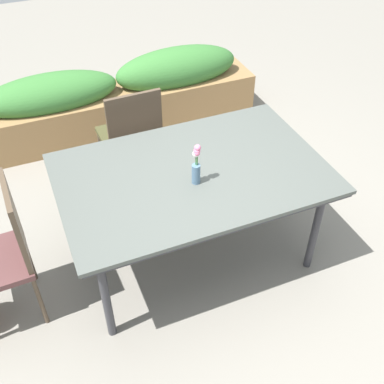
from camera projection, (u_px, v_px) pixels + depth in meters
ground_plane at (194, 252)px, 3.51m from camera, size 12.00×12.00×0.00m
dining_table at (192, 178)px, 3.04m from camera, size 1.71×1.11×0.78m
chair_far_side at (132, 134)px, 3.76m from camera, size 0.47×0.47×0.95m
chair_end_left at (3, 249)px, 2.80m from camera, size 0.45×0.45×0.98m
flower_vase at (196, 165)px, 2.83m from camera, size 0.06×0.05×0.28m
planter_box at (119, 97)px, 4.56m from camera, size 2.74×0.49×0.74m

